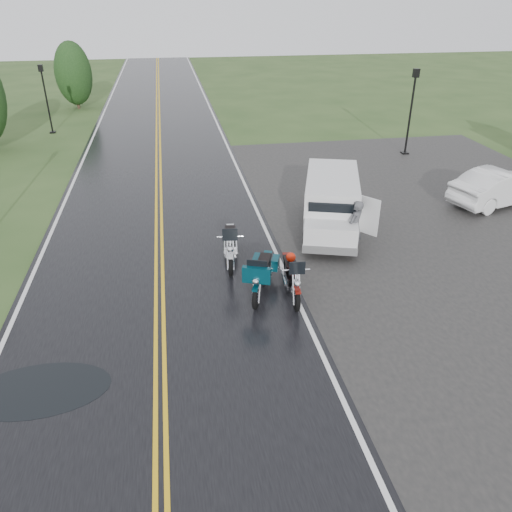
{
  "coord_description": "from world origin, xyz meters",
  "views": [
    {
      "loc": [
        0.63,
        -10.35,
        7.67
      ],
      "look_at": [
        2.8,
        2.0,
        1.0
      ],
      "focal_mm": 35.0,
      "sensor_mm": 36.0,
      "label": 1
    }
  ],
  "objects_px": {
    "person_at_van": "(355,228)",
    "van_white": "(308,222)",
    "lamp_post_far_right": "(411,112)",
    "lamp_post_far_left": "(47,99)",
    "motorcycle_silver": "(231,255)",
    "sedan_white": "(500,187)",
    "motorcycle_teal": "(256,288)",
    "motorcycle_red": "(297,290)"
  },
  "relations": [
    {
      "from": "person_at_van",
      "to": "motorcycle_red",
      "type": "bearing_deg",
      "value": 5.09
    },
    {
      "from": "motorcycle_teal",
      "to": "lamp_post_far_left",
      "type": "xyz_separation_m",
      "value": [
        -8.94,
        21.04,
        1.29
      ]
    },
    {
      "from": "motorcycle_teal",
      "to": "sedan_white",
      "type": "height_order",
      "value": "sedan_white"
    },
    {
      "from": "van_white",
      "to": "lamp_post_far_right",
      "type": "distance_m",
      "value": 12.76
    },
    {
      "from": "van_white",
      "to": "person_at_van",
      "type": "xyz_separation_m",
      "value": [
        1.44,
        -0.54,
        -0.09
      ]
    },
    {
      "from": "motorcycle_red",
      "to": "motorcycle_silver",
      "type": "xyz_separation_m",
      "value": [
        -1.49,
        2.17,
        0.04
      ]
    },
    {
      "from": "lamp_post_far_right",
      "to": "van_white",
      "type": "bearing_deg",
      "value": -129.37
    },
    {
      "from": "motorcycle_teal",
      "to": "motorcycle_silver",
      "type": "relative_size",
      "value": 0.96
    },
    {
      "from": "motorcycle_teal",
      "to": "lamp_post_far_left",
      "type": "relative_size",
      "value": 0.6
    },
    {
      "from": "sedan_white",
      "to": "lamp_post_far_right",
      "type": "relative_size",
      "value": 1.0
    },
    {
      "from": "motorcycle_silver",
      "to": "lamp_post_far_right",
      "type": "height_order",
      "value": "lamp_post_far_right"
    },
    {
      "from": "motorcycle_silver",
      "to": "person_at_van",
      "type": "bearing_deg",
      "value": 18.71
    },
    {
      "from": "motorcycle_silver",
      "to": "motorcycle_teal",
      "type": "bearing_deg",
      "value": -69.76
    },
    {
      "from": "person_at_van",
      "to": "lamp_post_far_right",
      "type": "relative_size",
      "value": 0.41
    },
    {
      "from": "motorcycle_teal",
      "to": "motorcycle_silver",
      "type": "height_order",
      "value": "motorcycle_silver"
    },
    {
      "from": "sedan_white",
      "to": "lamp_post_far_right",
      "type": "distance_m",
      "value": 7.45
    },
    {
      "from": "van_white",
      "to": "sedan_white",
      "type": "distance_m",
      "value": 9.04
    },
    {
      "from": "lamp_post_far_left",
      "to": "lamp_post_far_right",
      "type": "relative_size",
      "value": 0.92
    },
    {
      "from": "sedan_white",
      "to": "motorcycle_teal",
      "type": "bearing_deg",
      "value": 101.19
    },
    {
      "from": "lamp_post_far_right",
      "to": "motorcycle_red",
      "type": "bearing_deg",
      "value": -124.78
    },
    {
      "from": "motorcycle_red",
      "to": "motorcycle_silver",
      "type": "relative_size",
      "value": 0.95
    },
    {
      "from": "motorcycle_teal",
      "to": "sedan_white",
      "type": "bearing_deg",
      "value": 48.33
    },
    {
      "from": "motorcycle_teal",
      "to": "lamp_post_far_right",
      "type": "height_order",
      "value": "lamp_post_far_right"
    },
    {
      "from": "motorcycle_silver",
      "to": "lamp_post_far_right",
      "type": "xyz_separation_m",
      "value": [
        10.79,
        11.23,
        1.44
      ]
    },
    {
      "from": "motorcycle_teal",
      "to": "lamp_post_far_right",
      "type": "xyz_separation_m",
      "value": [
        10.35,
        13.11,
        1.47
      ]
    },
    {
      "from": "motorcycle_red",
      "to": "lamp_post_far_right",
      "type": "height_order",
      "value": "lamp_post_far_right"
    },
    {
      "from": "motorcycle_silver",
      "to": "motorcycle_red",
      "type": "bearing_deg",
      "value": -48.57
    },
    {
      "from": "van_white",
      "to": "lamp_post_far_right",
      "type": "bearing_deg",
      "value": 68.2
    },
    {
      "from": "motorcycle_teal",
      "to": "lamp_post_far_left",
      "type": "distance_m",
      "value": 22.9
    },
    {
      "from": "motorcycle_red",
      "to": "person_at_van",
      "type": "relative_size",
      "value": 1.31
    },
    {
      "from": "motorcycle_teal",
      "to": "motorcycle_red",
      "type": "bearing_deg",
      "value": 4.98
    },
    {
      "from": "motorcycle_teal",
      "to": "motorcycle_silver",
      "type": "distance_m",
      "value": 1.93
    },
    {
      "from": "sedan_white",
      "to": "lamp_post_far_left",
      "type": "distance_m",
      "value": 25.09
    },
    {
      "from": "motorcycle_silver",
      "to": "sedan_white",
      "type": "distance_m",
      "value": 12.07
    },
    {
      "from": "motorcycle_red",
      "to": "sedan_white",
      "type": "bearing_deg",
      "value": 36.7
    },
    {
      "from": "motorcycle_silver",
      "to": "van_white",
      "type": "relative_size",
      "value": 0.49
    },
    {
      "from": "motorcycle_silver",
      "to": "sedan_white",
      "type": "bearing_deg",
      "value": 26.07
    },
    {
      "from": "motorcycle_red",
      "to": "motorcycle_silver",
      "type": "bearing_deg",
      "value": 129.5
    },
    {
      "from": "motorcycle_red",
      "to": "lamp_post_far_left",
      "type": "xyz_separation_m",
      "value": [
        -9.99,
        21.33,
        1.3
      ]
    },
    {
      "from": "person_at_van",
      "to": "van_white",
      "type": "bearing_deg",
      "value": -63.98
    },
    {
      "from": "motorcycle_red",
      "to": "sedan_white",
      "type": "xyz_separation_m",
      "value": [
        9.92,
        6.11,
        0.02
      ]
    },
    {
      "from": "motorcycle_red",
      "to": "van_white",
      "type": "xyz_separation_m",
      "value": [
        1.24,
        3.57,
        0.29
      ]
    }
  ]
}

